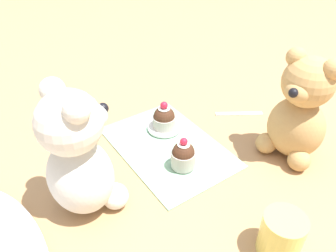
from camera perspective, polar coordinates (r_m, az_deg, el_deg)
The scene contains 9 objects.
ground_plane at distance 0.69m, azimuth -0.00°, elevation -3.74°, with size 4.00×4.00×0.00m, color tan.
knitted_placemat at distance 0.69m, azimuth -0.00°, elevation -3.55°, with size 0.28×0.19×0.01m, color #8EBC99.
teddy_bear_cream at distance 0.53m, azimuth -15.29°, elevation -5.09°, with size 0.13×0.12×0.23m.
teddy_bear_tan at distance 0.66m, azimuth 21.91°, elevation 2.35°, with size 0.13×0.12×0.22m.
cupcake_near_cream_bear at distance 0.62m, azimuth 2.68°, elevation -5.12°, with size 0.05×0.05×0.07m.
saucer_plate at distance 0.73m, azimuth -0.66°, elevation -0.21°, with size 0.07×0.07×0.01m, color white.
cupcake_near_tan_bear at distance 0.72m, azimuth -0.67°, elevation 1.37°, with size 0.05×0.05×0.06m.
juice_glass at distance 0.53m, azimuth 19.26°, elevation -17.38°, with size 0.06×0.06×0.07m, color #EADB66.
teaspoon at distance 0.81m, azimuth 12.27°, elevation 2.19°, with size 0.11×0.01×0.01m, color silver.
Camera 1 is at (-0.44, 0.30, 0.44)m, focal length 35.00 mm.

